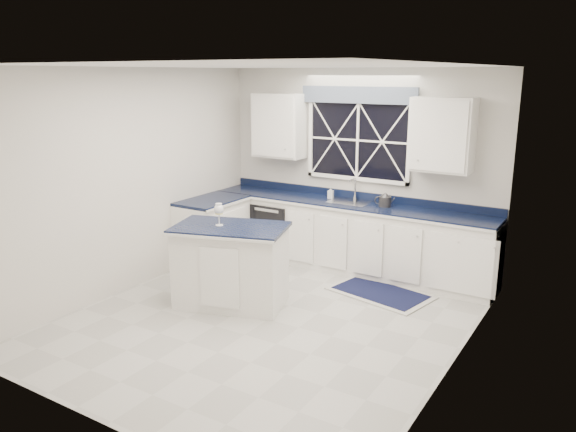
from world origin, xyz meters
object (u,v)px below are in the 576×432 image
Objects in this scene: faucet at (354,188)px; soap_bottle at (331,193)px; island at (231,265)px; kettle at (385,200)px; wine_glass at (219,210)px; dishwasher at (279,229)px.

faucet is 1.85× the size of soap_bottle.
soap_bottle is at bearing -163.49° from faucet.
faucet is 0.21× the size of island.
wine_glass is at bearing -136.79° from kettle.
wine_glass reaches higher than island.
faucet is at bearing 55.82° from island.
kettle is 2.26m from wine_glass.
island is 2.22m from kettle.
dishwasher is 3.12× the size of kettle.
soap_bottle is at bearing 64.02° from island.
dishwasher is 0.57× the size of island.
soap_bottle is (0.29, 1.91, 0.55)m from island.
soap_bottle is (-0.83, 0.07, -0.00)m from kettle.
soap_bottle is (0.78, 0.10, 0.61)m from dishwasher.
faucet reaches higher than soap_bottle.
kettle is at bearing -4.56° from soap_bottle.
wine_glass is (-0.73, -2.04, 0.02)m from faucet.
wine_glass reaches higher than kettle.
dishwasher is 2.02m from wine_glass.
faucet is 1.15× the size of kettle.
island is 5.59× the size of wine_glass.
wine_glass is at bearing -101.86° from soap_bottle.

